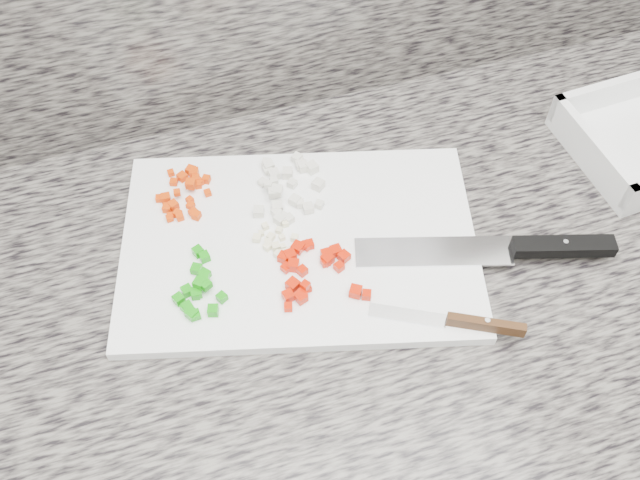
{
  "coord_description": "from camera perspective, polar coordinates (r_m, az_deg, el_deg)",
  "views": [
    {
      "loc": [
        -0.2,
        1.01,
        1.61
      ],
      "look_at": [
        -0.06,
        1.47,
        0.93
      ],
      "focal_mm": 40.0,
      "sensor_mm": 36.0,
      "label": 1
    }
  ],
  "objects": [
    {
      "name": "cutting_board",
      "position": [
        0.86,
        -1.67,
        -0.34
      ],
      "size": [
        0.48,
        0.38,
        0.01
      ],
      "primitive_type": "cube",
      "rotation": [
        0.0,
        0.0,
        -0.25
      ],
      "color": "white",
      "rests_on": "countertop"
    },
    {
      "name": "green_pepper_pile",
      "position": [
        0.82,
        -9.72,
        -3.85
      ],
      "size": [
        0.06,
        0.1,
        0.02
      ],
      "color": "#13920D",
      "rests_on": "cutting_board"
    },
    {
      "name": "chef_knife",
      "position": [
        0.87,
        15.61,
        -0.64
      ],
      "size": [
        0.3,
        0.12,
        0.02
      ],
      "rotation": [
        0.0,
        0.0,
        -0.28
      ],
      "color": "silver",
      "rests_on": "cutting_board"
    },
    {
      "name": "carrot_pile",
      "position": [
        0.91,
        -10.78,
        3.71
      ],
      "size": [
        0.07,
        0.09,
        0.02
      ],
      "color": "#D73A04",
      "rests_on": "cutting_board"
    },
    {
      "name": "countertop",
      "position": [
        0.87,
        4.44,
        -2.68
      ],
      "size": [
        3.96,
        0.64,
        0.04
      ],
      "primitive_type": "cube",
      "color": "#66625A",
      "rests_on": "cabinet"
    },
    {
      "name": "red_pepper_pile",
      "position": [
        0.82,
        -0.59,
        -2.45
      ],
      "size": [
        0.1,
        0.1,
        0.02
      ],
      "color": "red",
      "rests_on": "cutting_board"
    },
    {
      "name": "garlic_pile",
      "position": [
        0.85,
        -3.52,
        -0.15
      ],
      "size": [
        0.05,
        0.05,
        0.01
      ],
      "color": "#EFE8B9",
      "rests_on": "cutting_board"
    },
    {
      "name": "paring_knife",
      "position": [
        0.8,
        11.58,
        -6.47
      ],
      "size": [
        0.16,
        0.09,
        0.02
      ],
      "rotation": [
        0.0,
        0.0,
        -0.48
      ],
      "color": "silver",
      "rests_on": "cutting_board"
    },
    {
      "name": "cabinet",
      "position": [
        1.27,
        3.13,
        -13.81
      ],
      "size": [
        3.92,
        0.62,
        0.86
      ],
      "primitive_type": "cube",
      "color": "white",
      "rests_on": "ground"
    },
    {
      "name": "onion_pile",
      "position": [
        0.9,
        -2.65,
        4.3
      ],
      "size": [
        0.1,
        0.11,
        0.02
      ],
      "color": "silver",
      "rests_on": "cutting_board"
    }
  ]
}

